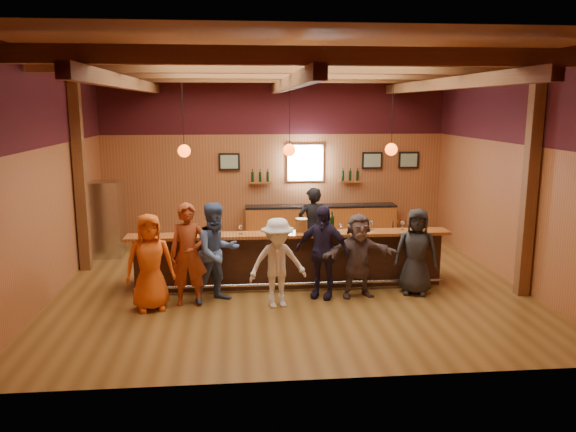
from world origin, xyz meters
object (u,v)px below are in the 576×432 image
Objects in this scene: customer_denim at (217,253)px; bottle_a at (332,224)px; customer_white at (278,263)px; back_bar_cabinet at (321,223)px; ice_bucket at (301,225)px; bartender at (312,227)px; customer_orange at (150,262)px; customer_navy at (322,252)px; customer_brown at (358,256)px; stainless_fridge at (107,219)px; customer_redvest at (189,255)px; customer_dark at (416,252)px; bar_counter at (290,258)px.

customer_denim is 2.37m from bottle_a.
back_bar_cabinet is at bearing 60.80° from customer_white.
bartender is at bearing 73.37° from ice_bucket.
customer_denim is at bearing -155.27° from ice_bucket.
customer_orange is 1.20m from customer_denim.
customer_navy reaches higher than customer_brown.
customer_brown is 1.30m from ice_bucket.
customer_redvest reaches higher than stainless_fridge.
back_bar_cabinet is 2.15× the size of customer_redvest.
customer_white is at bearing -116.34° from ice_bucket.
bottle_a is at bearing 31.58° from customer_white.
customer_denim is 1.14m from customer_white.
customer_brown is 1.14m from customer_dark.
customer_redvest is 7.13× the size of ice_bucket.
stainless_fridge reaches higher than customer_brown.
bottle_a is (-0.38, 0.71, 0.47)m from customer_brown.
back_bar_cabinet is at bearing 57.76° from customer_redvest.
ice_bucket reaches higher than back_bar_cabinet.
customer_white is at bearing -107.20° from back_bar_cabinet.
customer_brown is (3.77, 0.33, -0.07)m from customer_orange.
back_bar_cabinet is at bearing 38.30° from customer_orange.
bar_counter is 1.13m from bottle_a.
customer_denim reaches higher than ice_bucket.
stainless_fridge is 5.11m from ice_bucket.
bar_counter is 0.79m from ice_bucket.
customer_denim is at bearing 36.56° from bartender.
customer_orange is 4.00m from bartender.
stainless_fridge is at bearing -168.07° from back_bar_cabinet.
customer_dark is at bearing -17.23° from ice_bucket.
bartender is (2.54, 2.21, -0.04)m from customer_redvest.
customer_redvest is 1.04× the size of bartender.
back_bar_cabinet is 4.57m from customer_navy.
bartender is (3.19, 2.41, 0.03)m from customer_orange.
bar_counter reaches higher than back_bar_cabinet.
bottle_a is (1.16, 1.10, 0.45)m from customer_white.
customer_redvest reaches higher than bar_counter.
customer_denim reaches higher than stainless_fridge.
stainless_fridge reaches higher than bar_counter.
bartender reaches higher than back_bar_cabinet.
customer_orange is at bearing 163.13° from customer_denim.
back_bar_cabinet is 2.55m from bartender.
stainless_fridge is 6.32m from customer_brown.
customer_brown is (3.12, 0.13, -0.14)m from customer_redvest.
customer_dark is at bearing -3.59° from customer_brown.
bar_counter is at bearing 12.67° from customer_orange.
customer_dark is at bearing 27.40° from customer_navy.
customer_brown is 0.96× the size of customer_dark.
bar_counter is 4.81m from stainless_fridge.
customer_brown is 4.08× the size of bottle_a.
customer_dark is at bearing 120.91° from bartender.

